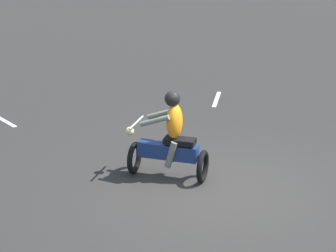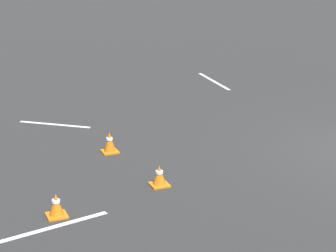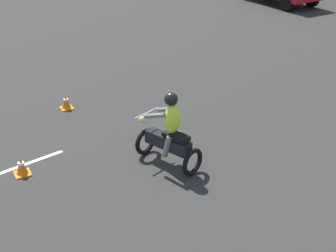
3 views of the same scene
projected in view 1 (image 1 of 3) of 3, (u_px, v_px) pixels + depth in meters
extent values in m
plane|color=#2D2B28|center=(218.00, 190.00, 11.47)|extent=(120.00, 120.00, 0.00)
torus|color=black|center=(134.00, 158.00, 12.05)|extent=(0.26, 0.60, 0.60)
torus|color=black|center=(203.00, 166.00, 11.68)|extent=(0.26, 0.60, 0.60)
cube|color=navy|center=(168.00, 151.00, 11.79)|extent=(1.12, 0.53, 0.28)
cube|color=black|center=(180.00, 141.00, 11.65)|extent=(0.61, 0.40, 0.10)
cylinder|color=silver|center=(136.00, 123.00, 11.79)|extent=(0.22, 0.68, 0.04)
sphere|color=#F2E08C|center=(130.00, 131.00, 11.89)|extent=(0.20, 0.20, 0.16)
ellipsoid|color=orange|center=(174.00, 121.00, 11.55)|extent=(0.38, 0.46, 0.64)
cylinder|color=slate|center=(162.00, 113.00, 11.80)|extent=(0.55, 0.23, 0.27)
cylinder|color=slate|center=(155.00, 121.00, 11.44)|extent=(0.55, 0.23, 0.27)
cylinder|color=slate|center=(176.00, 149.00, 11.89)|extent=(0.27, 0.18, 0.51)
cylinder|color=slate|center=(171.00, 154.00, 11.63)|extent=(0.27, 0.18, 0.51)
sphere|color=black|center=(172.00, 99.00, 11.42)|extent=(0.34, 0.34, 0.28)
cube|color=silver|center=(217.00, 99.00, 16.25)|extent=(0.27, 1.22, 0.01)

